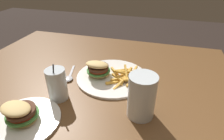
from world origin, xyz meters
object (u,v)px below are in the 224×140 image
at_px(beer_glass, 142,97).
at_px(spoon, 69,78).
at_px(juice_glass, 57,85).
at_px(meal_plate_far, 22,117).
at_px(meal_plate_near, 108,74).

xyz_separation_m(beer_glass, spoon, (0.34, -0.13, -0.07)).
xyz_separation_m(juice_glass, meal_plate_far, (0.05, 0.15, -0.03)).
bearing_deg(meal_plate_far, beer_glass, -158.39).
height_order(juice_glass, spoon, juice_glass).
xyz_separation_m(meal_plate_near, juice_glass, (0.14, 0.19, 0.04)).
xyz_separation_m(beer_glass, juice_glass, (0.32, -0.00, -0.02)).
relative_size(beer_glass, juice_glass, 0.97).
xyz_separation_m(juice_glass, spoon, (0.02, -0.13, -0.05)).
relative_size(juice_glass, spoon, 1.06).
bearing_deg(juice_glass, beer_glass, 179.18).
height_order(spoon, meal_plate_far, meal_plate_far).
xyz_separation_m(meal_plate_near, beer_glass, (-0.17, 0.19, 0.05)).
height_order(juice_glass, meal_plate_far, juice_glass).
distance_m(meal_plate_near, beer_glass, 0.26).
bearing_deg(juice_glass, meal_plate_far, 72.59).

